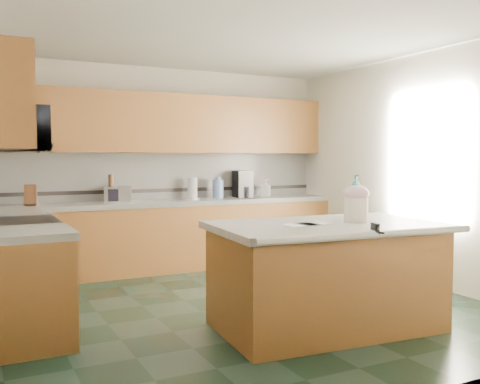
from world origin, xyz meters
TOP-DOWN VIEW (x-y plane):
  - floor at (0.00, 0.00)m, footprint 4.60×4.60m
  - ceiling at (0.00, 0.00)m, footprint 4.60×4.60m
  - wall_back at (0.00, 2.32)m, footprint 4.60×0.04m
  - wall_front at (0.00, -2.32)m, footprint 4.60×0.04m
  - wall_right at (2.32, 0.00)m, footprint 0.04×4.60m
  - back_base_cab at (0.00, 2.00)m, footprint 4.60×0.60m
  - back_countertop at (0.00, 2.00)m, footprint 4.60×0.64m
  - back_upper_cab at (0.00, 2.13)m, footprint 4.60×0.33m
  - back_backsplash at (0.00, 2.29)m, footprint 4.60×0.02m
  - back_accent_band at (0.00, 2.28)m, footprint 4.60×0.01m
  - left_base_cab_rear at (-2.00, 1.29)m, footprint 0.60×0.82m
  - left_counter_rear at (-2.00, 1.29)m, footprint 0.64×0.82m
  - left_base_cab_front at (-2.00, -0.24)m, footprint 0.60×0.72m
  - left_counter_front at (-2.00, -0.24)m, footprint 0.64×0.72m
  - left_upper_cab_front at (-2.13, -0.24)m, footprint 0.33×0.72m
  - range_body at (-2.00, 0.50)m, footprint 0.60×0.76m
  - range_oven_door at (-1.71, 0.50)m, footprint 0.02×0.68m
  - range_cooktop at (-2.00, 0.50)m, footprint 0.62×0.78m
  - range_handle at (-1.68, 0.50)m, footprint 0.02×0.66m
  - microwave at (-2.00, 0.50)m, footprint 0.50×0.73m
  - island_base at (0.33, -0.94)m, footprint 1.92×1.20m
  - island_top at (0.33, -0.94)m, footprint 2.03×1.31m
  - island_bullnose at (0.33, -1.52)m, footprint 1.94×0.22m
  - treat_jar at (0.60, -1.01)m, footprint 0.23×0.23m
  - treat_jar_lid at (0.60, -1.01)m, footprint 0.23×0.23m
  - treat_jar_knob at (0.60, -1.01)m, footprint 0.07×0.03m
  - treat_jar_knob_end_l at (0.56, -1.01)m, footprint 0.04×0.04m
  - treat_jar_knob_end_r at (0.64, -1.01)m, footprint 0.04×0.04m
  - soap_bottle_island at (0.88, -0.65)m, footprint 0.20×0.20m
  - paper_sheet_a at (0.20, -0.96)m, footprint 0.31×0.25m
  - paper_sheet_b at (0.07, -0.96)m, footprint 0.29×0.22m
  - clamp_body at (0.38, -1.50)m, footprint 0.06×0.11m
  - clamp_handle at (0.38, -1.56)m, footprint 0.02×0.07m
  - knife_block at (-1.77, 2.05)m, footprint 0.17×0.20m
  - utensil_crock at (-0.81, 2.08)m, footprint 0.11×0.11m
  - utensil_bundle at (-0.81, 2.08)m, footprint 0.07×0.07m
  - toaster_oven at (-0.73, 2.05)m, footprint 0.38×0.30m
  - toaster_oven_door at (-0.73, 1.94)m, footprint 0.30×0.01m
  - paper_towel at (0.31, 2.10)m, footprint 0.13×0.13m
  - paper_towel_base at (0.31, 2.10)m, footprint 0.20×0.20m
  - water_jug at (0.68, 2.06)m, footprint 0.16×0.16m
  - water_jug_neck at (0.68, 2.06)m, footprint 0.07×0.07m
  - coffee_maker at (1.07, 2.08)m, footprint 0.24×0.26m
  - coffee_carafe at (1.07, 2.02)m, footprint 0.16×0.16m
  - soap_bottle_back at (1.43, 2.05)m, footprint 0.16×0.16m
  - soap_back_cap at (1.43, 2.05)m, footprint 0.02×0.02m
  - window_light_proxy at (2.29, -0.20)m, footprint 0.02×1.40m

SIDE VIEW (x-z plane):
  - floor at x=0.00m, z-range 0.00..0.00m
  - range_oven_door at x=-1.71m, z-range 0.12..0.68m
  - back_base_cab at x=0.00m, z-range 0.00..0.86m
  - left_base_cab_rear at x=-2.00m, z-range 0.00..0.86m
  - left_base_cab_front at x=-2.00m, z-range 0.00..0.86m
  - island_base at x=0.33m, z-range 0.00..0.86m
  - range_body at x=-2.00m, z-range 0.00..0.88m
  - range_handle at x=-1.68m, z-range 0.77..0.79m
  - back_countertop at x=0.00m, z-range 0.86..0.92m
  - left_counter_rear at x=-2.00m, z-range 0.86..0.92m
  - left_counter_front at x=-2.00m, z-range 0.86..0.92m
  - island_top at x=0.33m, z-range 0.86..0.92m
  - island_bullnose at x=0.33m, z-range 0.86..0.92m
  - range_cooktop at x=-2.00m, z-range 0.88..0.92m
  - clamp_handle at x=0.38m, z-range 0.90..0.92m
  - paper_sheet_a at x=0.20m, z-range 0.92..0.92m
  - paper_sheet_b at x=0.07m, z-range 0.92..0.92m
  - paper_towel_base at x=0.31m, z-range 0.92..0.93m
  - clamp_body at x=0.38m, z-range 0.88..0.98m
  - utensil_crock at x=-0.81m, z-range 0.92..1.06m
  - coffee_carafe at x=1.07m, z-range 0.92..1.08m
  - toaster_oven at x=-0.73m, z-range 0.92..1.11m
  - toaster_oven_door at x=-0.73m, z-range 0.94..1.09m
  - treat_jar at x=0.60m, z-range 0.92..1.14m
  - knife_block at x=-1.77m, z-range 0.91..1.17m
  - back_accent_band at x=0.00m, z-range 1.02..1.06m
  - soap_bottle_back at x=1.43m, z-range 0.92..1.17m
  - water_jug at x=0.68m, z-range 0.92..1.18m
  - paper_towel at x=0.31m, z-range 0.92..1.21m
  - coffee_maker at x=1.07m, z-range 0.92..1.30m
  - soap_bottle_island at x=0.88m, z-range 0.92..1.33m
  - utensil_bundle at x=-0.81m, z-range 1.06..1.27m
  - treat_jar_lid at x=0.60m, z-range 1.10..1.24m
  - soap_back_cap at x=1.43m, z-range 1.17..1.20m
  - water_jug_neck at x=0.68m, z-range 1.18..1.22m
  - treat_jar_knob at x=0.60m, z-range 1.21..1.23m
  - treat_jar_knob_end_l at x=0.56m, z-range 1.20..1.24m
  - treat_jar_knob_end_r at x=0.64m, z-range 1.20..1.24m
  - back_backsplash at x=0.00m, z-range 0.92..1.55m
  - wall_back at x=0.00m, z-range 0.00..2.70m
  - wall_front at x=0.00m, z-range 0.00..2.70m
  - wall_right at x=2.32m, z-range 0.00..2.70m
  - window_light_proxy at x=2.29m, z-range 0.95..2.05m
  - microwave at x=-2.00m, z-range 1.53..1.94m
  - back_upper_cab at x=0.00m, z-range 1.55..2.33m
  - left_upper_cab_front at x=-2.13m, z-range 1.55..2.33m
  - ceiling at x=0.00m, z-range 2.70..2.70m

